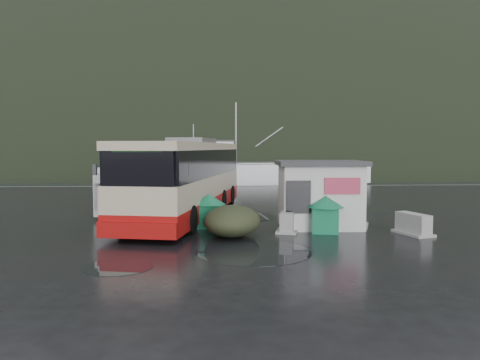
{
  "coord_description": "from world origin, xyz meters",
  "views": [
    {
      "loc": [
        1.78,
        -20.16,
        3.33
      ],
      "look_at": [
        2.96,
        3.15,
        1.7
      ],
      "focal_mm": 35.0,
      "sensor_mm": 36.0,
      "label": 1
    }
  ],
  "objects_px": {
    "fishing_trawler": "(261,179)",
    "waste_bin_left": "(209,227)",
    "white_van": "(135,213)",
    "dome_tent": "(232,236)",
    "ticket_kiosk": "(319,227)",
    "jersey_barrier_c": "(359,226)",
    "waste_bin_right": "(325,232)",
    "jersey_barrier_b": "(413,234)",
    "jersey_barrier_a": "(288,231)",
    "coach_bus": "(187,216)"
  },
  "relations": [
    {
      "from": "fishing_trawler",
      "to": "waste_bin_left",
      "type": "bearing_deg",
      "value": -103.7
    },
    {
      "from": "white_van",
      "to": "dome_tent",
      "type": "relative_size",
      "value": 1.97
    },
    {
      "from": "white_van",
      "to": "ticket_kiosk",
      "type": "bearing_deg",
      "value": -20.51
    },
    {
      "from": "jersey_barrier_c",
      "to": "waste_bin_right",
      "type": "bearing_deg",
      "value": -143.07
    },
    {
      "from": "jersey_barrier_b",
      "to": "jersey_barrier_a",
      "type": "bearing_deg",
      "value": 168.65
    },
    {
      "from": "coach_bus",
      "to": "white_van",
      "type": "relative_size",
      "value": 2.32
    },
    {
      "from": "jersey_barrier_a",
      "to": "coach_bus",
      "type": "bearing_deg",
      "value": 135.38
    },
    {
      "from": "dome_tent",
      "to": "jersey_barrier_b",
      "type": "bearing_deg",
      "value": -0.28
    },
    {
      "from": "dome_tent",
      "to": "waste_bin_left",
      "type": "bearing_deg",
      "value": 114.93
    },
    {
      "from": "waste_bin_right",
      "to": "fishing_trawler",
      "type": "distance_m",
      "value": 31.56
    },
    {
      "from": "dome_tent",
      "to": "jersey_barrier_c",
      "type": "distance_m",
      "value": 5.71
    },
    {
      "from": "coach_bus",
      "to": "jersey_barrier_a",
      "type": "xyz_separation_m",
      "value": [
        4.26,
        -4.21,
        0.0
      ]
    },
    {
      "from": "waste_bin_left",
      "to": "coach_bus",
      "type": "bearing_deg",
      "value": 109.25
    },
    {
      "from": "coach_bus",
      "to": "fishing_trawler",
      "type": "xyz_separation_m",
      "value": [
        6.14,
        26.99,
        0.0
      ]
    },
    {
      "from": "white_van",
      "to": "waste_bin_right",
      "type": "distance_m",
      "value": 10.35
    },
    {
      "from": "waste_bin_left",
      "to": "ticket_kiosk",
      "type": "bearing_deg",
      "value": -2.01
    },
    {
      "from": "jersey_barrier_b",
      "to": "fishing_trawler",
      "type": "bearing_deg",
      "value": 94.98
    },
    {
      "from": "jersey_barrier_a",
      "to": "jersey_barrier_c",
      "type": "xyz_separation_m",
      "value": [
        3.15,
        0.94,
        0.0
      ]
    },
    {
      "from": "ticket_kiosk",
      "to": "waste_bin_right",
      "type": "bearing_deg",
      "value": -90.28
    },
    {
      "from": "waste_bin_left",
      "to": "jersey_barrier_c",
      "type": "xyz_separation_m",
      "value": [
        6.3,
        -0.1,
        0.0
      ]
    },
    {
      "from": "white_van",
      "to": "jersey_barrier_b",
      "type": "relative_size",
      "value": 3.58
    },
    {
      "from": "jersey_barrier_a",
      "to": "jersey_barrier_c",
      "type": "bearing_deg",
      "value": 16.59
    },
    {
      "from": "dome_tent",
      "to": "jersey_barrier_a",
      "type": "distance_m",
      "value": 2.43
    },
    {
      "from": "waste_bin_right",
      "to": "coach_bus",
      "type": "bearing_deg",
      "value": 141.19
    },
    {
      "from": "ticket_kiosk",
      "to": "fishing_trawler",
      "type": "xyz_separation_m",
      "value": [
        0.42,
        30.32,
        0.0
      ]
    },
    {
      "from": "jersey_barrier_a",
      "to": "fishing_trawler",
      "type": "relative_size",
      "value": 0.07
    },
    {
      "from": "coach_bus",
      "to": "white_van",
      "type": "height_order",
      "value": "coach_bus"
    },
    {
      "from": "dome_tent",
      "to": "ticket_kiosk",
      "type": "relative_size",
      "value": 0.83
    },
    {
      "from": "waste_bin_left",
      "to": "waste_bin_right",
      "type": "xyz_separation_m",
      "value": [
        4.57,
        -1.4,
        0.0
      ]
    },
    {
      "from": "jersey_barrier_a",
      "to": "jersey_barrier_b",
      "type": "xyz_separation_m",
      "value": [
        4.68,
        -0.94,
        0.0
      ]
    },
    {
      "from": "white_van",
      "to": "jersey_barrier_b",
      "type": "height_order",
      "value": "white_van"
    },
    {
      "from": "ticket_kiosk",
      "to": "waste_bin_left",
      "type": "bearing_deg",
      "value": 179.69
    },
    {
      "from": "jersey_barrier_c",
      "to": "waste_bin_left",
      "type": "bearing_deg",
      "value": 179.13
    },
    {
      "from": "coach_bus",
      "to": "waste_bin_right",
      "type": "relative_size",
      "value": 9.33
    },
    {
      "from": "jersey_barrier_b",
      "to": "fishing_trawler",
      "type": "height_order",
      "value": "fishing_trawler"
    },
    {
      "from": "coach_bus",
      "to": "fishing_trawler",
      "type": "height_order",
      "value": "fishing_trawler"
    },
    {
      "from": "coach_bus",
      "to": "fishing_trawler",
      "type": "bearing_deg",
      "value": 88.32
    },
    {
      "from": "waste_bin_right",
      "to": "jersey_barrier_b",
      "type": "relative_size",
      "value": 0.89
    },
    {
      "from": "waste_bin_left",
      "to": "jersey_barrier_a",
      "type": "relative_size",
      "value": 0.87
    },
    {
      "from": "coach_bus",
      "to": "ticket_kiosk",
      "type": "xyz_separation_m",
      "value": [
        5.72,
        -3.33,
        0.0
      ]
    },
    {
      "from": "waste_bin_right",
      "to": "jersey_barrier_a",
      "type": "bearing_deg",
      "value": 165.64
    },
    {
      "from": "fishing_trawler",
      "to": "jersey_barrier_a",
      "type": "bearing_deg",
      "value": -97.67
    },
    {
      "from": "jersey_barrier_a",
      "to": "white_van",
      "type": "bearing_deg",
      "value": 141.38
    },
    {
      "from": "fishing_trawler",
      "to": "ticket_kiosk",
      "type": "bearing_deg",
      "value": -95.02
    },
    {
      "from": "waste_bin_left",
      "to": "jersey_barrier_a",
      "type": "xyz_separation_m",
      "value": [
        3.15,
        -1.03,
        0.0
      ]
    },
    {
      "from": "ticket_kiosk",
      "to": "jersey_barrier_a",
      "type": "distance_m",
      "value": 1.7
    },
    {
      "from": "white_van",
      "to": "ticket_kiosk",
      "type": "height_order",
      "value": "ticket_kiosk"
    },
    {
      "from": "jersey_barrier_c",
      "to": "fishing_trawler",
      "type": "bearing_deg",
      "value": 92.4
    },
    {
      "from": "waste_bin_right",
      "to": "jersey_barrier_b",
      "type": "distance_m",
      "value": 3.31
    },
    {
      "from": "white_van",
      "to": "fishing_trawler",
      "type": "bearing_deg",
      "value": 79.5
    }
  ]
}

